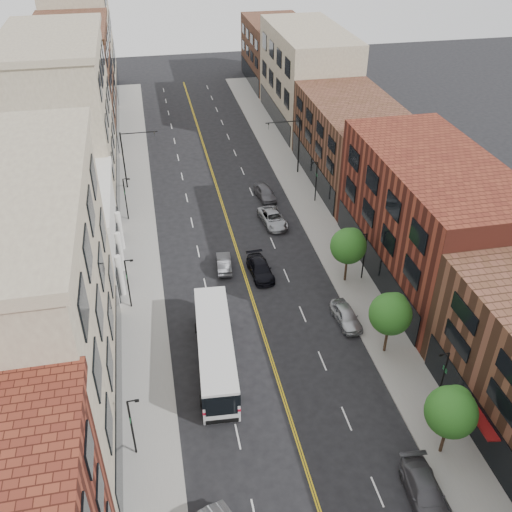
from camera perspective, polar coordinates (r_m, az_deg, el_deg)
sidewalk_left at (r=62.13m, az=-11.63°, el=1.41°), size 4.00×110.00×0.15m
sidewalk_right at (r=64.63m, az=6.30°, el=3.33°), size 4.00×110.00×0.15m
bldg_l_tanoffice at (r=39.96m, az=-22.18°, el=-5.63°), size 10.00×22.00×18.00m
bldg_l_white at (r=57.37m, az=-18.92°, el=1.81°), size 10.00×14.00×8.00m
bldg_l_far_a at (r=70.52m, az=-18.61°, el=12.51°), size 10.00×20.00×18.00m
bldg_l_far_b at (r=89.87m, az=-17.49°, el=16.16°), size 10.00×20.00×15.00m
bldg_l_far_c at (r=106.61m, az=-17.17°, el=20.28°), size 10.00×16.00×20.00m
bldg_r_mid at (r=55.54m, az=16.91°, el=3.52°), size 10.00×22.00×12.00m
bldg_r_far_a at (r=73.03m, az=9.60°, el=11.13°), size 10.00×20.00×10.00m
bldg_r_far_b at (r=91.11m, az=5.13°, el=17.42°), size 10.00×22.00×14.00m
bldg_r_far_c at (r=110.14m, az=2.10°, el=19.64°), size 10.00×18.00×11.00m
tree_r_1 at (r=40.01m, az=19.01°, el=-14.36°), size 3.40×3.40×5.59m
tree_r_2 at (r=46.23m, az=13.37°, el=-5.51°), size 3.40×3.40×5.59m
tree_r_3 at (r=53.60m, az=9.29°, el=1.12°), size 3.40×3.40×5.59m
lamp_l_1 at (r=39.56m, az=-12.29°, el=-16.13°), size 0.81×0.55×5.05m
lamp_l_2 at (r=51.43m, az=-12.67°, el=-2.46°), size 0.81×0.55×5.05m
lamp_l_3 at (r=65.09m, az=-12.89°, el=5.79°), size 0.81×0.55×5.05m
lamp_r_1 at (r=43.73m, az=18.18°, el=-11.28°), size 0.81×0.55×5.05m
lamp_r_2 at (r=54.69m, az=10.75°, el=0.24°), size 0.81×0.55×5.05m
lamp_r_3 at (r=67.70m, az=6.00°, el=7.64°), size 0.81×0.55×5.05m
signal_mast_left at (r=71.57m, az=-12.59°, el=9.99°), size 4.49×0.18×7.20m
signal_mast_right at (r=73.81m, az=3.77°, el=11.49°), size 4.49×0.18×7.20m
city_bus at (r=45.45m, az=-4.10°, el=-9.12°), size 3.60×12.48×3.17m
car_parked_mid at (r=39.88m, az=16.54°, el=-21.73°), size 2.57×5.35×1.50m
car_parked_far at (r=50.56m, az=9.01°, el=-5.92°), size 2.06×4.45×1.48m
car_lane_behind at (r=56.61m, az=-3.22°, el=-0.70°), size 1.75×4.07×1.30m
car_lane_a at (r=55.62m, az=0.42°, el=-1.29°), size 2.30×4.97×1.41m
car_lane_b at (r=63.83m, az=1.70°, el=3.79°), size 2.93×5.44×1.45m
car_lane_c at (r=69.08m, az=0.90°, el=6.36°), size 2.32×4.72×1.55m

